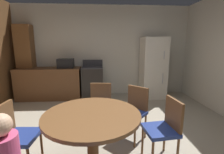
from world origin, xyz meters
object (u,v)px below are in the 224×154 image
object	(u,v)px
microwave	(66,63)
chair_north	(100,104)
oven_range	(93,82)
chair_northeast	(134,109)
chair_east	(165,126)
dining_table	(92,126)
chair_west	(14,133)
refrigerator	(153,68)

from	to	relation	value
microwave	chair_north	bearing A→B (deg)	-62.85
oven_range	chair_northeast	bearing A→B (deg)	-70.00
chair_north	chair_east	bearing A→B (deg)	51.09
dining_table	chair_west	size ratio (longest dim) A/B	1.34
chair_west	chair_north	xyz separation A→B (m)	(1.05, 0.88, 0.00)
oven_range	dining_table	world-z (taller)	oven_range
chair_north	oven_range	bearing A→B (deg)	-167.41
microwave	dining_table	size ratio (longest dim) A/B	0.38
oven_range	chair_northeast	distance (m)	2.31
chair_northeast	chair_east	bearing A→B (deg)	69.85
oven_range	dining_table	distance (m)	2.88
chair_north	chair_northeast	xyz separation A→B (m)	(0.56, -0.26, 0.00)
microwave	chair_northeast	size ratio (longest dim) A/B	0.51
dining_table	chair_west	world-z (taller)	chair_west
dining_table	chair_east	distance (m)	0.96
microwave	chair_north	size ratio (longest dim) A/B	0.51
microwave	chair_west	size ratio (longest dim) A/B	0.51
oven_range	refrigerator	world-z (taller)	refrigerator
dining_table	chair_north	distance (m)	0.96
chair_west	oven_range	bearing A→B (deg)	77.77
oven_range	chair_west	xyz separation A→B (m)	(-0.82, -2.80, 0.03)
chair_northeast	oven_range	bearing A→B (deg)	-116.74
oven_range	refrigerator	size ratio (longest dim) A/B	0.62
chair_west	chair_north	size ratio (longest dim) A/B	1.00
chair_west	chair_northeast	distance (m)	1.73
chair_north	refrigerator	bearing A→B (deg)	145.99
oven_range	chair_northeast	size ratio (longest dim) A/B	1.26
chair_north	dining_table	bearing A→B (deg)	0.00
chair_east	chair_north	world-z (taller)	same
refrigerator	chair_west	xyz separation A→B (m)	(-2.60, -2.75, -0.38)
dining_table	chair_north	size ratio (longest dim) A/B	1.34
refrigerator	chair_north	distance (m)	2.45
refrigerator	dining_table	bearing A→B (deg)	-120.29
dining_table	chair_north	world-z (taller)	chair_north
chair_west	chair_east	bearing A→B (deg)	5.26
refrigerator	dining_table	distance (m)	3.27
refrigerator	microwave	xyz separation A→B (m)	(-2.53, 0.05, 0.15)
chair_north	chair_northeast	distance (m)	0.62
microwave	chair_west	bearing A→B (deg)	-91.40
chair_east	microwave	bearing A→B (deg)	-62.78
microwave	dining_table	distance (m)	3.03
oven_range	microwave	distance (m)	0.94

